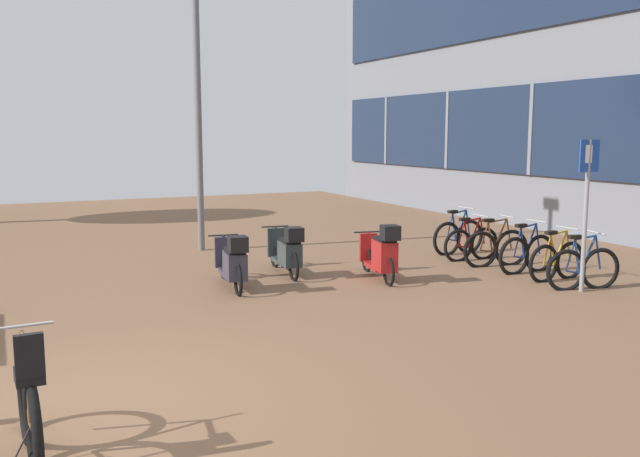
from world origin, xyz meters
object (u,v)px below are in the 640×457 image
Objects in this scene: scooter_far at (382,254)px; parking_sign at (587,198)px; bicycle_rack_00 at (583,269)px; lamp_post at (197,79)px; bicycle_foreground at (25,410)px; bicycle_rack_03 at (496,248)px; bicycle_rack_04 at (471,244)px; bicycle_rack_01 at (557,261)px; bicycle_rack_02 at (527,254)px; bicycle_rack_05 at (458,237)px; scooter_near at (233,263)px; scooter_mid at (287,252)px.

scooter_far is 0.70× the size of parking_sign.
bicycle_rack_00 is 0.20× the size of lamp_post.
bicycle_foreground reaches higher than bicycle_rack_03.
bicycle_rack_04 is 3.15m from parking_sign.
bicycle_foreground is at bearing -113.92° from lamp_post.
scooter_far reaches higher than bicycle_rack_04.
bicycle_rack_02 is (-0.02, 0.70, 0.01)m from bicycle_rack_01.
bicycle_rack_02 is 0.96× the size of bicycle_rack_03.
bicycle_rack_05 reaches higher than bicycle_rack_04.
parking_sign is at bearing -140.08° from bicycle_rack_00.
bicycle_rack_02 is 0.98× the size of bicycle_rack_05.
bicycle_rack_01 is at bearing -91.04° from bicycle_rack_05.
bicycle_rack_02 reaches higher than bicycle_rack_00.
bicycle_rack_01 is at bearing -18.47° from scooter_near.
bicycle_foreground is 9.03m from bicycle_rack_01.
bicycle_rack_00 is at bearing -37.09° from scooter_far.
bicycle_rack_03 is 0.77× the size of scooter_mid.
scooter_far is at bearing -10.98° from scooter_near.
bicycle_rack_04 is 0.78× the size of scooter_far.
scooter_near is at bearing 169.02° from scooter_far.
bicycle_rack_02 is 0.73× the size of scooter_near.
lamp_post is at bearing 114.50° from scooter_far.
lamp_post is (-4.53, 3.43, 3.30)m from bicycle_rack_04.
scooter_mid is (-4.04, 2.34, 0.10)m from bicycle_rack_01.
bicycle_rack_05 is (0.05, 2.82, 0.02)m from bicycle_rack_01.
scooter_mid is at bearing 140.03° from parking_sign.
bicycle_rack_04 is at bearing -107.07° from bicycle_rack_05.
parking_sign reaches higher than bicycle_foreground.
lamp_post is (-4.74, 2.73, 3.28)m from bicycle_rack_05.
bicycle_rack_04 is 6.57m from lamp_post.
bicycle_rack_03 is (8.36, 4.46, -0.06)m from bicycle_foreground.
bicycle_rack_05 is at bearing 86.92° from bicycle_rack_00.
parking_sign reaches higher than bicycle_rack_03.
bicycle_rack_03 is at bearing 99.39° from bicycle_rack_02.
bicycle_rack_05 is at bearing 6.60° from scooter_mid.
bicycle_rack_05 is 3.20m from scooter_far.
lamp_post reaches higher than scooter_mid.
scooter_mid is at bearing 50.38° from bicycle_foreground.
scooter_mid is 0.27× the size of lamp_post.
bicycle_rack_02 is 0.55× the size of parking_sign.
bicycle_rack_05 is at bearing 84.90° from parking_sign.
scooter_mid is 4.57m from lamp_post.
bicycle_rack_00 is at bearing -89.94° from bicycle_rack_03.
bicycle_rack_02 is 5.32m from scooter_near.
bicycle_rack_00 is at bearing 15.64° from bicycle_foreground.
bicycle_rack_03 is at bearing 90.06° from bicycle_rack_00.
bicycle_rack_02 is at bearing -11.66° from scooter_far.
bicycle_foreground is 0.22× the size of lamp_post.
bicycle_rack_02 reaches higher than bicycle_rack_01.
scooter_near is at bearing 176.17° from bicycle_rack_03.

